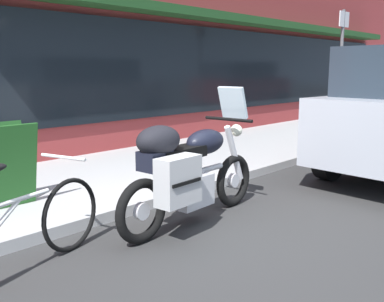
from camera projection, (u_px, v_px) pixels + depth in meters
name	position (u px, v px, depth m)	size (l,w,h in m)	color
ground_plane	(218.00, 236.00, 4.21)	(80.00, 80.00, 0.00)	#2E2E2E
sidewalk_curb	(354.00, 124.00, 12.36)	(30.00, 2.83, 0.12)	#A4A4A4
touring_motorcycle	(187.00, 169.00, 4.38)	(2.07, 0.73, 1.38)	black
parked_bicycle	(20.00, 231.00, 3.36)	(1.67, 0.60, 0.91)	black
sandwich_board_sign	(7.00, 165.00, 4.68)	(0.55, 0.41, 0.89)	#1E511E
parking_sign_pole	(341.00, 63.00, 9.67)	(0.44, 0.07, 2.70)	#59595B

